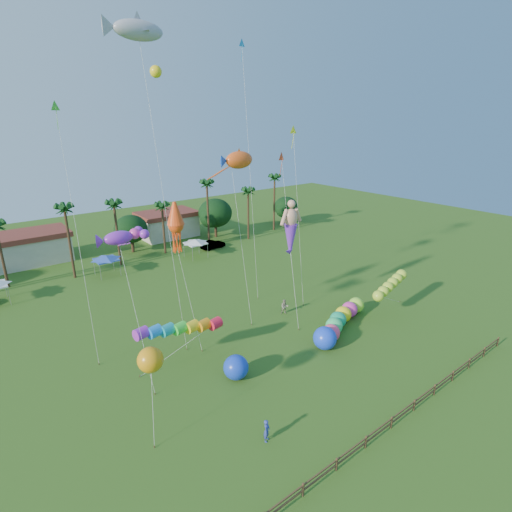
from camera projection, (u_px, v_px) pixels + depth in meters
ground at (329, 387)px, 33.69m from camera, size 160.00×160.00×0.00m
tree_line at (148, 226)px, 67.05m from camera, size 69.46×8.91×11.00m
buildings_row at (98, 238)px, 68.37m from camera, size 35.00×7.00×4.00m
tent_row at (107, 258)px, 56.27m from camera, size 31.00×4.00×0.60m
fence at (392, 421)px, 29.04m from camera, size 36.12×0.12×1.00m
car_b at (213, 245)px, 69.17m from camera, size 4.53×1.92×1.45m
spectator_a at (267, 431)px, 27.83m from camera, size 0.75×0.70×1.73m
spectator_b at (285, 307)px, 46.03m from camera, size 1.08×1.06×1.76m
caterpillar_inflatable at (338, 322)px, 42.35m from camera, size 11.08×5.48×2.31m
blue_ball at (236, 367)px, 34.49m from camera, size 2.20×2.20×2.20m
rainbow_tube at (197, 330)px, 36.36m from camera, size 9.33×1.60×3.75m
green_worm at (378, 296)px, 43.86m from camera, size 9.69×3.20×3.71m
orange_ball_kite at (150, 360)px, 26.93m from camera, size 2.16×2.39×6.95m
merman_kite at (291, 231)px, 43.00m from camera, size 3.11×4.68×12.84m
fish_kite at (239, 160)px, 41.99m from camera, size 5.14×5.48×18.34m
shark_kite at (138, 30)px, 33.76m from camera, size 5.95×6.44×29.58m
squid_kite at (176, 225)px, 37.65m from camera, size 2.20×4.83×14.26m
lobster_kite at (118, 238)px, 32.06m from camera, size 4.70×6.44×13.18m
delta_kite_red at (282, 159)px, 49.52m from camera, size 2.05×4.98×17.57m
delta_kite_yellow at (294, 134)px, 44.66m from camera, size 1.29×3.54×20.75m
delta_kite_green at (57, 115)px, 33.20m from camera, size 1.25×4.86×22.91m
delta_kite_blue at (243, 53)px, 44.28m from camera, size 1.46×4.26×29.81m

